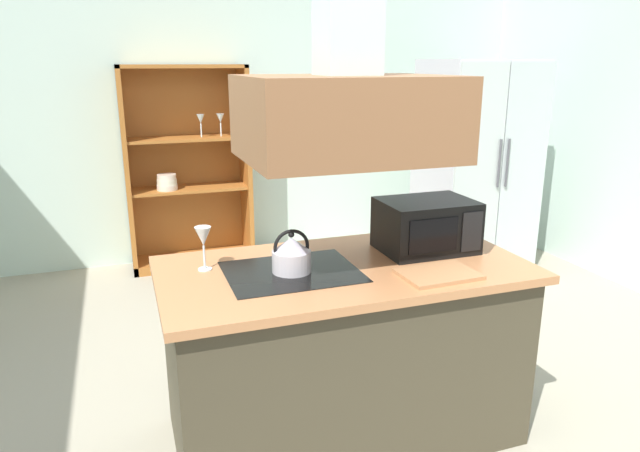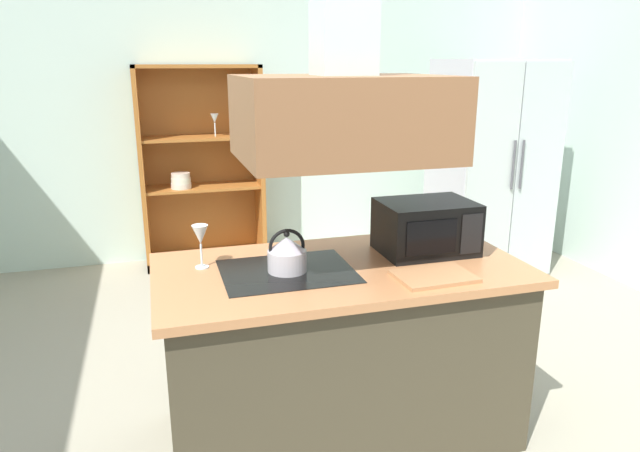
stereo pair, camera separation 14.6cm
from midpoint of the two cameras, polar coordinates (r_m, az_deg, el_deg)
The scene contains 10 objects.
ground_plane at distance 3.22m, azimuth 0.69°, elevation -18.65°, with size 7.80×7.80×0.00m, color gray.
wall_back at distance 5.58m, azimuth -10.03°, elevation 10.84°, with size 6.00×0.12×2.70m, color silver.
kitchen_island at distance 2.90m, azimuth 0.85°, elevation -12.28°, with size 1.73×0.89×0.90m.
range_hood at distance 2.56m, azimuth 0.98°, elevation 13.42°, with size 0.90×0.70×1.29m.
refrigerator at distance 5.34m, azimuth 14.39°, elevation 5.74°, with size 0.90×0.78×1.85m.
dish_cabinet at distance 5.39m, azimuth -13.72°, elevation 4.49°, with size 1.09×0.40×1.80m.
kettle at distance 2.62m, azimuth -4.44°, elevation -2.83°, with size 0.18×0.18×0.20m.
cutting_board at distance 2.63m, azimuth 10.07°, elevation -4.73°, with size 0.34×0.24×0.02m, color #B47C4E.
microwave at distance 2.94m, azimuth 9.04°, elevation 0.06°, with size 0.46×0.35×0.26m.
wine_glass_on_counter at distance 2.69m, azimuth -13.02°, elevation -1.21°, with size 0.08×0.08×0.21m.
Camera 1 is at (-0.98, -2.46, 1.83)m, focal length 32.33 mm.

